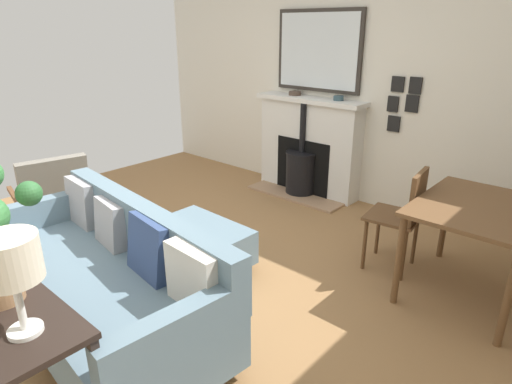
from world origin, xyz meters
TOP-DOWN VIEW (x-y plane):
  - ground_plane at (0.00, 0.00)m, footprint 4.99×5.67m
  - wall_left at (-2.49, 0.00)m, footprint 0.12×5.67m
  - fireplace at (-2.27, -0.29)m, footprint 0.56×1.37m
  - mirror_over_mantel at (-2.40, -0.29)m, footprint 0.04×1.10m
  - mantel_bowl_near at (-2.31, -0.53)m, footprint 0.15×0.15m
  - mantel_bowl_far at (-2.31, 0.06)m, footprint 0.11×0.11m
  - sofa at (0.70, 0.20)m, footprint 1.07×2.13m
  - ottoman at (-0.19, 0.10)m, footprint 0.60×0.83m
  - armchair_accent at (0.27, -1.46)m, footprint 0.77×0.71m
  - table_lamp_far_end at (1.43, 0.89)m, footprint 0.23×0.23m
  - dining_table at (-1.27, 1.89)m, footprint 1.02×0.80m
  - dining_chair_near_fireplace at (-1.28, 1.35)m, footprint 0.45×0.45m
  - photo_gallery_row at (-2.42, 0.74)m, footprint 0.02×0.33m

SIDE VIEW (x-z plane):
  - ground_plane at x=0.00m, z-range -0.01..0.00m
  - ottoman at x=-0.19m, z-range 0.04..0.42m
  - sofa at x=0.70m, z-range -0.05..0.76m
  - armchair_accent at x=0.27m, z-range 0.03..0.83m
  - fireplace at x=-2.27m, z-range -0.06..1.09m
  - dining_chair_near_fireplace at x=-1.28m, z-range 0.09..0.96m
  - dining_table at x=-1.27m, z-range 0.27..1.00m
  - table_lamp_far_end at x=1.43m, z-range 0.84..1.28m
  - mantel_bowl_near at x=-2.31m, z-range 1.15..1.20m
  - mantel_bowl_far at x=-2.31m, z-range 1.15..1.20m
  - photo_gallery_row at x=-2.42m, z-range 0.92..1.49m
  - wall_left at x=-2.49m, z-range 0.00..2.72m
  - mirror_over_mantel at x=-2.40m, z-range 1.21..2.10m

